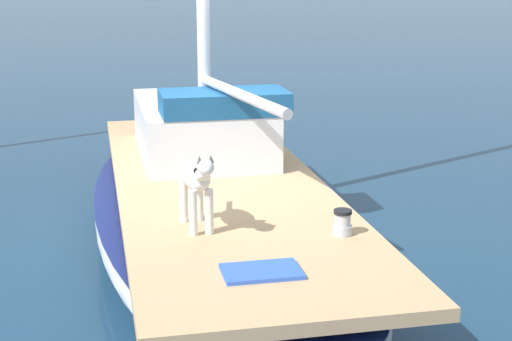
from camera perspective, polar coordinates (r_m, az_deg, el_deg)
ground_plane at (r=8.12m, az=-2.69°, el=-5.21°), size 120.00×120.00×0.00m
sailboat_main at (r=8.01m, az=-2.72°, el=-2.96°), size 3.77×7.57×0.66m
cabin_house at (r=8.91m, az=-3.85°, el=3.33°), size 1.77×2.44×0.84m
dog_white at (r=6.36m, az=-4.35°, el=-0.72°), size 0.27×0.94×0.70m
deck_winch at (r=6.35m, az=6.34°, el=-3.84°), size 0.16×0.16×0.21m
deck_towel at (r=5.58m, az=0.41°, el=-7.39°), size 0.62×0.46×0.03m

